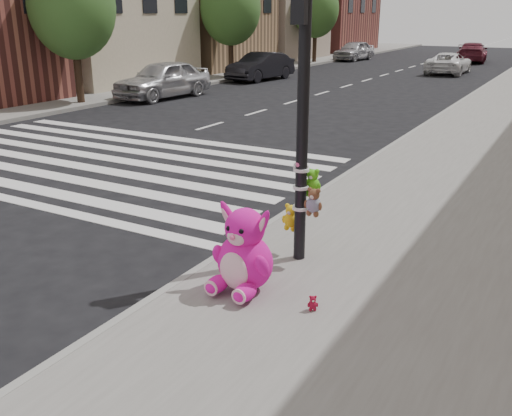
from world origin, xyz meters
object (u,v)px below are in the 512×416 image
Objects in this scene: signal_pole at (303,146)px; car_dark_far at (261,66)px; car_white_near at (449,63)px; car_silver_far at (163,79)px; pink_bunny at (244,255)px; red_teddy at (313,303)px.

car_dark_far is (-12.04, 20.31, -1.04)m from signal_pole.
car_dark_far is at bearing 45.92° from car_white_near.
car_dark_far is at bearing 93.10° from car_silver_far.
pink_bunny is at bearing -98.77° from signal_pole.
pink_bunny is 0.26× the size of car_white_near.
signal_pole is at bearing -52.75° from car_dark_far.
signal_pole is at bearing 97.58° from car_white_near.
red_teddy is (0.98, -0.06, -0.37)m from pink_bunny.
pink_bunny is at bearing -54.63° from car_dark_far.
red_teddy is at bearing -59.16° from signal_pole.
pink_bunny is at bearing 144.68° from red_teddy.
car_silver_far is (-12.16, 13.69, 0.18)m from pink_bunny.
car_silver_far is at bearing -85.68° from car_dark_far.
car_silver_far is (-12.35, 12.44, -0.98)m from signal_pole.
red_teddy is at bearing 98.70° from car_white_near.
car_silver_far reaches higher than car_white_near.
signal_pole is 0.91× the size of car_white_near.
signal_pole is 3.51× the size of pink_bunny.
car_dark_far is (-11.85, 21.56, 0.12)m from pink_bunny.
pink_bunny reaches higher than red_teddy.
car_silver_far reaches higher than red_teddy.
car_dark_far is (-12.83, 21.62, 0.48)m from red_teddy.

